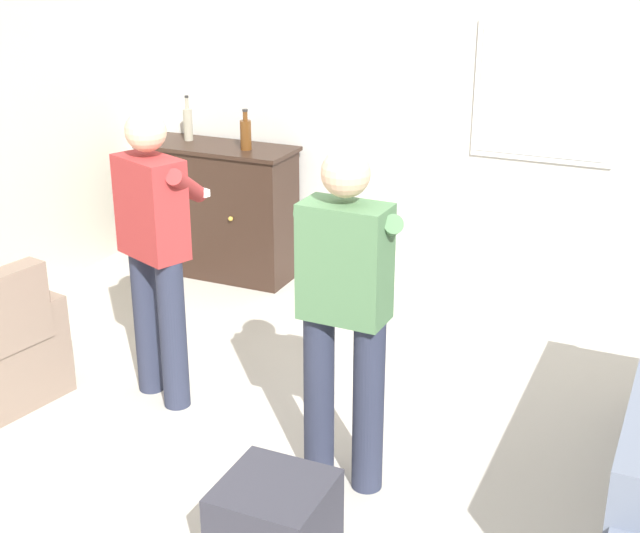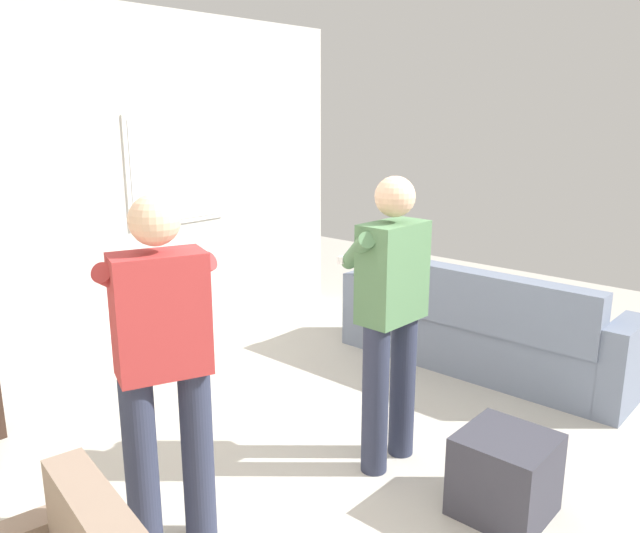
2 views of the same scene
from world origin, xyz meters
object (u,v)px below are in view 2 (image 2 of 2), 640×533
(person_standing_left, at_px, (163,360))
(person_standing_right, at_px, (390,309))
(ottoman, at_px, (505,475))
(couch, at_px, (476,331))

(person_standing_left, relative_size, person_standing_right, 1.00)
(ottoman, bearing_deg, person_standing_left, 139.66)
(couch, xyz_separation_m, person_standing_right, (-1.54, -0.25, 0.60))
(couch, xyz_separation_m, person_standing_left, (-2.80, 0.09, 0.60))
(couch, distance_m, ottoman, 1.83)
(couch, distance_m, person_standing_left, 2.87)
(couch, distance_m, person_standing_right, 1.67)
(person_standing_left, bearing_deg, couch, -1.77)
(couch, xyz_separation_m, ottoman, (-1.54, -0.99, -0.12))
(couch, height_order, person_standing_left, person_standing_left)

